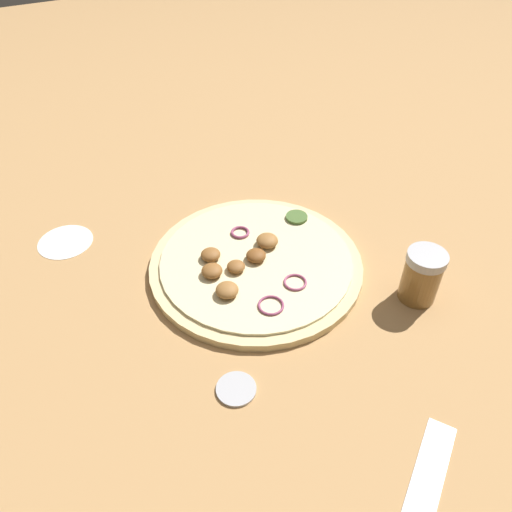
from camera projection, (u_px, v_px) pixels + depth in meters
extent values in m
plane|color=tan|center=(256.00, 267.00, 0.71)|extent=(3.00, 3.00, 0.00)
cylinder|color=beige|center=(256.00, 264.00, 0.71)|extent=(0.30, 0.30, 0.01)
cylinder|color=beige|center=(256.00, 260.00, 0.70)|extent=(0.27, 0.27, 0.00)
ellipsoid|color=brown|center=(256.00, 256.00, 0.70)|extent=(0.03, 0.03, 0.01)
ellipsoid|color=brown|center=(211.00, 255.00, 0.70)|extent=(0.03, 0.03, 0.01)
torus|color=#A34C70|center=(295.00, 282.00, 0.66)|extent=(0.03, 0.03, 0.00)
torus|color=#934266|center=(271.00, 305.00, 0.63)|extent=(0.03, 0.03, 0.00)
ellipsoid|color=brown|center=(236.00, 267.00, 0.68)|extent=(0.03, 0.03, 0.01)
ellipsoid|color=#996633|center=(267.00, 241.00, 0.72)|extent=(0.03, 0.03, 0.02)
cylinder|color=#47662D|center=(297.00, 217.00, 0.77)|extent=(0.03, 0.03, 0.00)
torus|color=#934266|center=(240.00, 232.00, 0.74)|extent=(0.03, 0.03, 0.00)
ellipsoid|color=brown|center=(212.00, 271.00, 0.67)|extent=(0.03, 0.03, 0.01)
ellipsoid|color=#996633|center=(227.00, 290.00, 0.65)|extent=(0.03, 0.03, 0.01)
cube|color=silver|center=(421.00, 504.00, 0.47)|extent=(0.17, 0.13, 0.00)
cylinder|color=olive|center=(421.00, 279.00, 0.65)|extent=(0.05, 0.05, 0.06)
cylinder|color=#B2B2B7|center=(427.00, 258.00, 0.62)|extent=(0.05, 0.05, 0.01)
cylinder|color=#B2B2B7|center=(236.00, 388.00, 0.56)|extent=(0.05, 0.05, 0.01)
cylinder|color=white|center=(65.00, 242.00, 0.75)|extent=(0.08, 0.08, 0.00)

